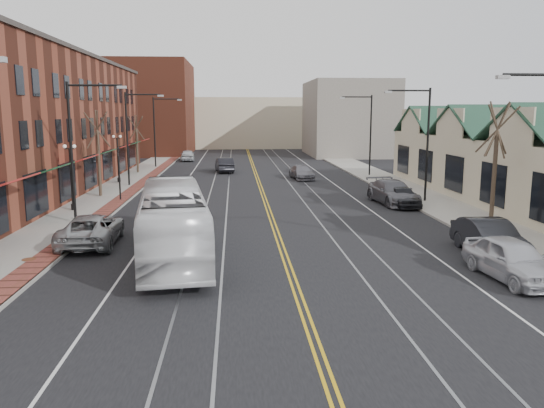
{
  "coord_description": "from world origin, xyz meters",
  "views": [
    {
      "loc": [
        -2.21,
        -14.96,
        6.48
      ],
      "look_at": [
        -0.4,
        10.71,
        2.0
      ],
      "focal_mm": 35.0,
      "sensor_mm": 36.0,
      "label": 1
    }
  ],
  "objects": [
    {
      "name": "distant_car_right",
      "position": [
        4.3,
        36.15,
        0.66
      ],
      "size": [
        2.35,
        4.71,
        1.31
      ],
      "primitive_type": "imported",
      "rotation": [
        0.0,
        0.0,
        0.12
      ],
      "color": "slate",
      "rests_on": "ground"
    },
    {
      "name": "building_right",
      "position": [
        18.0,
        20.0,
        2.3
      ],
      "size": [
        8.0,
        36.0,
        4.6
      ],
      "primitive_type": "cube",
      "color": "beige",
      "rests_on": "ground"
    },
    {
      "name": "distant_car_far",
      "position": [
        -8.49,
        56.62,
        0.76
      ],
      "size": [
        2.05,
        4.56,
        1.52
      ],
      "primitive_type": "imported",
      "rotation": [
        0.0,
        0.0,
        3.2
      ],
      "color": "silver",
      "rests_on": "ground"
    },
    {
      "name": "tree_left_far",
      "position": [
        -12.5,
        42.0,
        3.28
      ],
      "size": [
        1.66,
        1.28,
        6.02
      ],
      "color": "#382B21",
      "rests_on": "sidewalk_left"
    },
    {
      "name": "streetlight_l_1",
      "position": [
        -11.05,
        16.0,
        5.03
      ],
      "size": [
        3.33,
        0.25,
        8.0
      ],
      "color": "black",
      "rests_on": "sidewalk_left"
    },
    {
      "name": "ground",
      "position": [
        0.0,
        0.0,
        0.0
      ],
      "size": [
        160.0,
        160.0,
        0.0
      ],
      "primitive_type": "plane",
      "color": "black",
      "rests_on": "ground"
    },
    {
      "name": "manhole_far",
      "position": [
        -11.2,
        8.0,
        0.16
      ],
      "size": [
        0.6,
        0.6,
        0.02
      ],
      "primitive_type": "cylinder",
      "color": "#592D19",
      "rests_on": "sidewalk_left"
    },
    {
      "name": "parked_suv",
      "position": [
        -9.3,
        11.11,
        0.77
      ],
      "size": [
        2.79,
        5.62,
        1.53
      ],
      "primitive_type": "imported",
      "rotation": [
        0.0,
        0.0,
        3.19
      ],
      "color": "#A2A6A9",
      "rests_on": "ground"
    },
    {
      "name": "backdrop_right",
      "position": [
        15.0,
        65.0,
        5.5
      ],
      "size": [
        12.0,
        16.0,
        11.0
      ],
      "primitive_type": "cube",
      "color": "slate",
      "rests_on": "ground"
    },
    {
      "name": "backdrop_mid",
      "position": [
        0.0,
        85.0,
        4.5
      ],
      "size": [
        22.0,
        14.0,
        9.0
      ],
      "primitive_type": "cube",
      "color": "beige",
      "rests_on": "ground"
    },
    {
      "name": "backdrop_left",
      "position": [
        -16.0,
        70.0,
        7.0
      ],
      "size": [
        14.0,
        18.0,
        14.0
      ],
      "primitive_type": "cube",
      "color": "brown",
      "rests_on": "ground"
    },
    {
      "name": "traffic_signal",
      "position": [
        -10.6,
        24.0,
        2.35
      ],
      "size": [
        0.18,
        0.15,
        3.8
      ],
      "color": "black",
      "rests_on": "sidewalk_left"
    },
    {
      "name": "sidewalk_right",
      "position": [
        12.0,
        20.0,
        0.07
      ],
      "size": [
        4.0,
        120.0,
        0.15
      ],
      "primitive_type": "cube",
      "color": "gray",
      "rests_on": "ground"
    },
    {
      "name": "parked_car_c",
      "position": [
        9.01,
        21.61,
        0.84
      ],
      "size": [
        2.92,
        5.99,
        1.68
      ],
      "primitive_type": "imported",
      "rotation": [
        0.0,
        0.0,
        0.1
      ],
      "color": "slate",
      "rests_on": "ground"
    },
    {
      "name": "streetlight_r_1",
      "position": [
        11.05,
        22.0,
        5.03
      ],
      "size": [
        3.33,
        0.25,
        8.0
      ],
      "color": "black",
      "rests_on": "sidewalk_right"
    },
    {
      "name": "tree_left_near",
      "position": [
        -12.5,
        26.0,
        3.51
      ],
      "size": [
        1.78,
        1.37,
        6.48
      ],
      "color": "#382B21",
      "rests_on": "sidewalk_left"
    },
    {
      "name": "building_left",
      "position": [
        -19.0,
        27.0,
        5.5
      ],
      "size": [
        10.0,
        50.0,
        11.0
      ],
      "primitive_type": "cube",
      "color": "brown",
      "rests_on": "ground"
    },
    {
      "name": "parked_car_b",
      "position": [
        9.3,
        7.69,
        0.83
      ],
      "size": [
        1.83,
        5.05,
        1.66
      ],
      "primitive_type": "imported",
      "rotation": [
        0.0,
        0.0,
        -0.02
      ],
      "color": "black",
      "rests_on": "ground"
    },
    {
      "name": "parked_car_d",
      "position": [
        9.3,
        20.5,
        0.73
      ],
      "size": [
        1.85,
        4.32,
        1.46
      ],
      "primitive_type": "imported",
      "rotation": [
        0.0,
        0.0,
        0.03
      ],
      "color": "black",
      "rests_on": "ground"
    },
    {
      "name": "streetlight_l_3",
      "position": [
        -11.05,
        48.0,
        5.03
      ],
      "size": [
        3.33,
        0.25,
        8.0
      ],
      "color": "black",
      "rests_on": "sidewalk_left"
    },
    {
      "name": "lamppost_l_2",
      "position": [
        -12.8,
        20.0,
        2.2
      ],
      "size": [
        0.84,
        0.28,
        4.27
      ],
      "color": "black",
      "rests_on": "sidewalk_left"
    },
    {
      "name": "lamppost_l_3",
      "position": [
        -12.8,
        34.0,
        2.2
      ],
      "size": [
        0.84,
        0.28,
        4.27
      ],
      "color": "black",
      "rests_on": "sidewalk_left"
    },
    {
      "name": "parked_car_a",
      "position": [
        8.52,
        4.28,
        0.82
      ],
      "size": [
        2.4,
        5.0,
        1.65
      ],
      "primitive_type": "imported",
      "rotation": [
        0.0,
        0.0,
        0.1
      ],
      "color": "silver",
      "rests_on": "ground"
    },
    {
      "name": "transit_bus",
      "position": [
        -5.0,
        8.52,
        1.62
      ],
      "size": [
        4.15,
        11.86,
        3.24
      ],
      "primitive_type": "imported",
      "rotation": [
        0.0,
        0.0,
        3.27
      ],
      "color": "white",
      "rests_on": "ground"
    },
    {
      "name": "tree_right_mid",
      "position": [
        12.5,
        14.0,
        3.75
      ],
      "size": [
        1.9,
        1.46,
        6.93
      ],
      "color": "#382B21",
      "rests_on": "sidewalk_right"
    },
    {
      "name": "streetlight_r_2",
      "position": [
        11.05,
        38.0,
        5.03
      ],
      "size": [
        3.33,
        0.25,
        8.0
      ],
      "color": "black",
      "rests_on": "sidewalk_right"
    },
    {
      "name": "distant_car_left",
      "position": [
        -3.34,
        42.77,
        0.79
      ],
      "size": [
        2.26,
        4.98,
        1.58
      ],
      "primitive_type": "imported",
      "rotation": [
        0.0,
        0.0,
        3.27
      ],
      "color": "black",
      "rests_on": "ground"
    },
    {
      "name": "sidewalk_left",
      "position": [
        -12.0,
        20.0,
        0.07
      ],
      "size": [
        4.0,
        120.0,
        0.15
      ],
      "primitive_type": "cube",
      "color": "gray",
      "rests_on": "ground"
    },
    {
      "name": "streetlight_l_2",
      "position": [
        -11.05,
        32.0,
        5.03
      ],
      "size": [
        3.33,
        0.25,
        8.0
      ],
      "color": "black",
      "rests_on": "sidewalk_left"
    }
  ]
}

